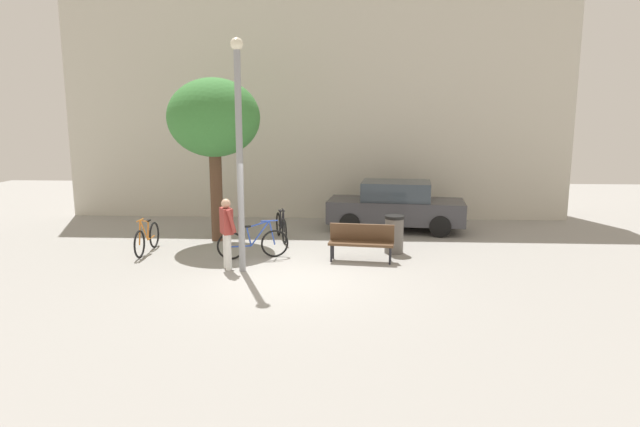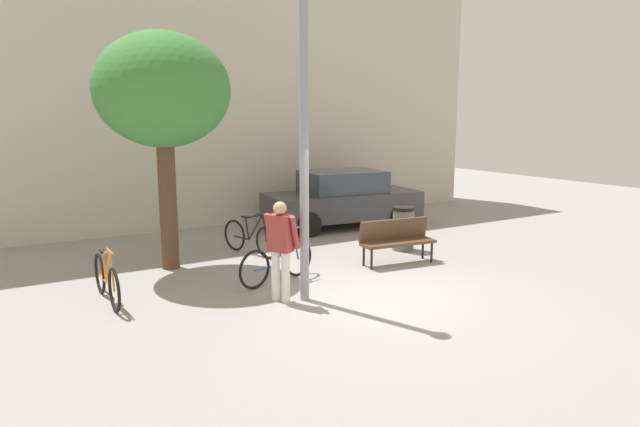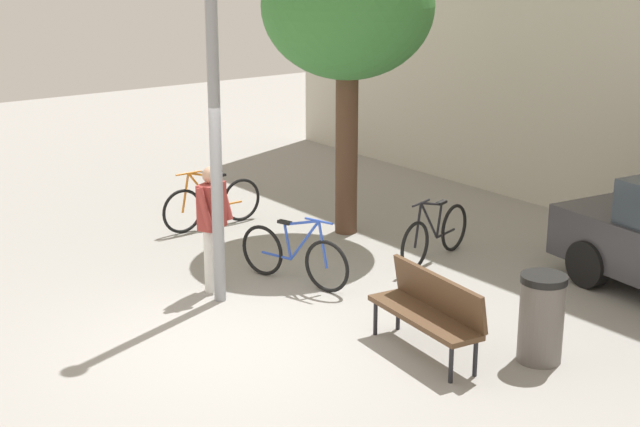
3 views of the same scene
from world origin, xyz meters
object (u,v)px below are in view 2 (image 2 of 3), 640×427
person_by_lamppost (280,244)px  bicycle_orange (107,280)px  plaza_tree (163,92)px  bicycle_black (251,237)px  parked_car_charcoal (342,199)px  lamppost (304,123)px  bicycle_blue (278,262)px  park_bench (396,237)px  trash_bin (403,228)px

person_by_lamppost → bicycle_orange: bearing=150.2°
plaza_tree → bicycle_black: size_ratio=2.63×
bicycle_orange → parked_car_charcoal: (6.77, 3.28, 0.39)m
lamppost → bicycle_blue: size_ratio=2.99×
plaza_tree → bicycle_black: bearing=5.5°
lamppost → park_bench: lamppost is taller
bicycle_blue → parked_car_charcoal: (3.86, 3.71, 0.39)m
parked_car_charcoal → plaza_tree: bearing=-161.9°
bicycle_blue → bicycle_black: bearing=78.8°
bicycle_blue → parked_car_charcoal: size_ratio=0.40×
lamppost → plaza_tree: 3.43m
bicycle_black → bicycle_blue: same height
trash_bin → bicycle_black: bearing=156.2°
trash_bin → bicycle_orange: bearing=-177.0°
bicycle_orange → plaza_tree: bearing=46.0°
park_bench → bicycle_orange: bearing=174.9°
bicycle_orange → bicycle_blue: (2.91, -0.43, 0.00)m
lamppost → bicycle_black: 4.17m
lamppost → bicycle_black: lamppost is taller
lamppost → park_bench: bearing=20.7°
bicycle_orange → bicycle_blue: same height
lamppost → bicycle_blue: lamppost is taller
plaza_tree → bicycle_orange: bearing=-134.0°
bicycle_orange → trash_bin: 6.50m
park_bench → trash_bin: 1.21m
bicycle_orange → bicycle_blue: bearing=-8.4°
bicycle_orange → bicycle_blue: 2.94m
park_bench → lamppost: bearing=-159.3°
lamppost → bicycle_orange: size_ratio=2.89×
parked_car_charcoal → park_bench: bearing=-106.9°
trash_bin → person_by_lamppost: bearing=-156.4°
person_by_lamppost → bicycle_orange: 2.90m
lamppost → trash_bin: (3.65, 1.89, -2.41)m
trash_bin → lamppost: bearing=-152.6°
bicycle_orange → parked_car_charcoal: parked_car_charcoal is taller
bicycle_black → bicycle_blue: size_ratio=1.00×
park_bench → bicycle_orange: size_ratio=0.91×
trash_bin → parked_car_charcoal: bearing=84.7°
bicycle_black → trash_bin: trash_bin is taller
bicycle_orange → bicycle_black: bearing=27.4°
plaza_tree → bicycle_orange: (-1.50, -1.55, -3.09)m
lamppost → bicycle_blue: 2.76m
plaza_tree → parked_car_charcoal: 6.16m
lamppost → person_by_lamppost: (-0.37, 0.14, -1.94)m
person_by_lamppost → trash_bin: (4.02, 1.75, -0.46)m
plaza_tree → bicycle_blue: plaza_tree is taller
bicycle_orange → bicycle_black: size_ratio=1.03×
parked_car_charcoal → trash_bin: parked_car_charcoal is taller
bicycle_blue → parked_car_charcoal: bearing=43.8°
lamppost → bicycle_blue: bearing=86.8°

